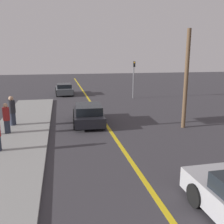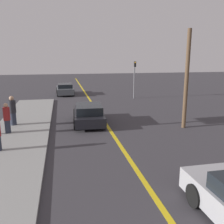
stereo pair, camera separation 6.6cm
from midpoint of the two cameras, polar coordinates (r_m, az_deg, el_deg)
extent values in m
cube|color=gold|center=(19.43, -3.10, -0.06)|extent=(0.20, 60.00, 0.01)
cube|color=gray|center=(13.73, -21.03, -6.16)|extent=(3.24, 24.17, 0.12)
cylinder|color=black|center=(8.01, 18.65, -17.68)|extent=(0.23, 0.70, 0.70)
cube|color=black|center=(16.28, -5.25, -0.90)|extent=(2.03, 4.29, 0.58)
cube|color=black|center=(15.95, -5.20, 0.78)|extent=(1.72, 2.39, 0.48)
cylinder|color=black|center=(17.55, -8.32, -0.42)|extent=(0.25, 0.71, 0.70)
cylinder|color=black|center=(17.64, -2.69, -0.23)|extent=(0.25, 0.71, 0.70)
cylinder|color=black|center=(15.02, -8.23, -2.66)|extent=(0.25, 0.71, 0.70)
cylinder|color=black|center=(15.13, -1.66, -2.43)|extent=(0.25, 0.71, 0.70)
cube|color=#4C5156|center=(28.71, -10.62, 4.94)|extent=(1.89, 4.09, 0.62)
cube|color=black|center=(28.44, -10.66, 5.94)|extent=(1.62, 2.27, 0.43)
cylinder|color=black|center=(29.94, -12.33, 4.89)|extent=(0.24, 0.71, 0.70)
cylinder|color=black|center=(30.02, -9.15, 5.04)|extent=(0.24, 0.71, 0.70)
cylinder|color=black|center=(27.47, -12.20, 4.20)|extent=(0.24, 0.71, 0.70)
cylinder|color=black|center=(27.55, -8.74, 4.37)|extent=(0.24, 0.71, 0.70)
cylinder|color=#282D3D|center=(14.97, -22.62, -3.07)|extent=(0.31, 0.31, 0.72)
cylinder|color=maroon|center=(14.80, -22.85, -0.38)|extent=(0.36, 0.36, 0.72)
sphere|color=tan|center=(14.71, -23.01, 1.43)|extent=(0.23, 0.23, 0.23)
cylinder|color=#282D3D|center=(16.53, -21.53, -1.46)|extent=(0.36, 0.36, 0.77)
cylinder|color=#232328|center=(16.37, -21.75, 1.14)|extent=(0.43, 0.43, 0.77)
sphere|color=tan|center=(16.28, -21.90, 2.93)|extent=(0.28, 0.28, 0.28)
cylinder|color=slate|center=(25.69, 5.18, 7.28)|extent=(0.12, 0.12, 3.75)
cube|color=black|center=(25.41, 5.37, 10.83)|extent=(0.18, 0.18, 0.55)
sphere|color=orange|center=(25.32, 5.43, 11.20)|extent=(0.14, 0.14, 0.14)
cylinder|color=brown|center=(15.45, 16.79, 7.03)|extent=(0.24, 0.24, 5.83)
camera|label=1|loc=(0.03, -89.84, 0.04)|focal=40.00mm
camera|label=2|loc=(0.03, 90.16, -0.04)|focal=40.00mm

